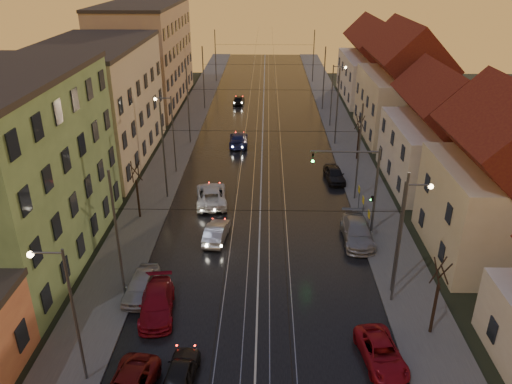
# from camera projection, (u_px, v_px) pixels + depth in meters

# --- Properties ---
(road) EXTENTS (16.00, 120.00, 0.04)m
(road) POSITION_uv_depth(u_px,v_px,m) (262.00, 141.00, 60.33)
(road) COLOR black
(road) RESTS_ON ground
(sidewalk_left) EXTENTS (4.00, 120.00, 0.15)m
(sidewalk_left) POSITION_uv_depth(u_px,v_px,m) (180.00, 140.00, 60.50)
(sidewalk_left) COLOR #4C4C4C
(sidewalk_left) RESTS_ON ground
(sidewalk_right) EXTENTS (4.00, 120.00, 0.15)m
(sidewalk_right) POSITION_uv_depth(u_px,v_px,m) (345.00, 141.00, 60.11)
(sidewalk_right) COLOR #4C4C4C
(sidewalk_right) RESTS_ON ground
(tram_rail_0) EXTENTS (0.06, 120.00, 0.03)m
(tram_rail_0) POSITION_uv_depth(u_px,v_px,m) (244.00, 141.00, 60.36)
(tram_rail_0) COLOR gray
(tram_rail_0) RESTS_ON road
(tram_rail_1) EXTENTS (0.06, 120.00, 0.03)m
(tram_rail_1) POSITION_uv_depth(u_px,v_px,m) (256.00, 141.00, 60.33)
(tram_rail_1) COLOR gray
(tram_rail_1) RESTS_ON road
(tram_rail_2) EXTENTS (0.06, 120.00, 0.03)m
(tram_rail_2) POSITION_uv_depth(u_px,v_px,m) (269.00, 141.00, 60.30)
(tram_rail_2) COLOR gray
(tram_rail_2) RESTS_ON road
(tram_rail_3) EXTENTS (0.06, 120.00, 0.03)m
(tram_rail_3) POSITION_uv_depth(u_px,v_px,m) (281.00, 141.00, 60.27)
(tram_rail_3) COLOR gray
(tram_rail_3) RESTS_ON road
(apartment_left_1) EXTENTS (10.00, 18.00, 13.00)m
(apartment_left_1) POSITION_uv_depth(u_px,v_px,m) (6.00, 175.00, 34.39)
(apartment_left_1) COLOR #597E50
(apartment_left_1) RESTS_ON ground
(apartment_left_2) EXTENTS (10.00, 20.00, 12.00)m
(apartment_left_2) POSITION_uv_depth(u_px,v_px,m) (97.00, 105.00, 52.70)
(apartment_left_2) COLOR #C4B197
(apartment_left_2) RESTS_ON ground
(apartment_left_3) EXTENTS (10.00, 24.00, 14.00)m
(apartment_left_3) POSITION_uv_depth(u_px,v_px,m) (146.00, 55.00, 74.01)
(apartment_left_3) COLOR tan
(apartment_left_3) RESTS_ON ground
(house_right_1) EXTENTS (8.67, 10.20, 10.80)m
(house_right_1) POSITION_uv_depth(u_px,v_px,m) (501.00, 187.00, 35.06)
(house_right_1) COLOR beige
(house_right_1) RESTS_ON ground
(house_right_2) EXTENTS (9.18, 12.24, 9.20)m
(house_right_2) POSITION_uv_depth(u_px,v_px,m) (441.00, 138.00, 47.17)
(house_right_2) COLOR beige
(house_right_2) RESTS_ON ground
(house_right_3) EXTENTS (9.18, 14.28, 11.50)m
(house_right_3) POSITION_uv_depth(u_px,v_px,m) (403.00, 88.00, 60.26)
(house_right_3) COLOR beige
(house_right_3) RESTS_ON ground
(house_right_4) EXTENTS (9.18, 16.32, 10.00)m
(house_right_4) POSITION_uv_depth(u_px,v_px,m) (374.00, 66.00, 76.87)
(house_right_4) COLOR beige
(house_right_4) RESTS_ON ground
(catenary_pole_l_1) EXTENTS (0.16, 0.16, 9.00)m
(catenary_pole_l_1) POSITION_uv_depth(u_px,v_px,m) (117.00, 238.00, 30.53)
(catenary_pole_l_1) COLOR #595B60
(catenary_pole_l_1) RESTS_ON ground
(catenary_pole_r_1) EXTENTS (0.16, 0.16, 9.00)m
(catenary_pole_r_1) POSITION_uv_depth(u_px,v_px,m) (399.00, 241.00, 30.19)
(catenary_pole_r_1) COLOR #595B60
(catenary_pole_r_1) RESTS_ON ground
(catenary_pole_l_2) EXTENTS (0.16, 0.16, 9.00)m
(catenary_pole_l_2) POSITION_uv_depth(u_px,v_px,m) (164.00, 152.00, 44.11)
(catenary_pole_l_2) COLOR #595B60
(catenary_pole_l_2) RESTS_ON ground
(catenary_pole_r_2) EXTENTS (0.16, 0.16, 9.00)m
(catenary_pole_r_2) POSITION_uv_depth(u_px,v_px,m) (359.00, 154.00, 43.77)
(catenary_pole_r_2) COLOR #595B60
(catenary_pole_r_2) RESTS_ON ground
(catenary_pole_l_3) EXTENTS (0.16, 0.16, 9.00)m
(catenary_pole_l_3) POSITION_uv_depth(u_px,v_px,m) (188.00, 107.00, 57.69)
(catenary_pole_l_3) COLOR #595B60
(catenary_pole_l_3) RESTS_ON ground
(catenary_pole_r_3) EXTENTS (0.16, 0.16, 9.00)m
(catenary_pole_r_3) POSITION_uv_depth(u_px,v_px,m) (337.00, 107.00, 57.35)
(catenary_pole_r_3) COLOR #595B60
(catenary_pole_r_3) RESTS_ON ground
(catenary_pole_l_4) EXTENTS (0.16, 0.16, 9.00)m
(catenary_pole_l_4) POSITION_uv_depth(u_px,v_px,m) (203.00, 78.00, 71.27)
(catenary_pole_l_4) COLOR #595B60
(catenary_pole_l_4) RESTS_ON ground
(catenary_pole_r_4) EXTENTS (0.16, 0.16, 9.00)m
(catenary_pole_r_4) POSITION_uv_depth(u_px,v_px,m) (324.00, 79.00, 70.93)
(catenary_pole_r_4) COLOR #595B60
(catenary_pole_r_4) RESTS_ON ground
(catenary_pole_l_5) EXTENTS (0.16, 0.16, 9.00)m
(catenary_pole_l_5) POSITION_uv_depth(u_px,v_px,m) (215.00, 56.00, 87.57)
(catenary_pole_l_5) COLOR #595B60
(catenary_pole_l_5) RESTS_ON ground
(catenary_pole_r_5) EXTENTS (0.16, 0.16, 9.00)m
(catenary_pole_r_5) POSITION_uv_depth(u_px,v_px,m) (313.00, 57.00, 87.23)
(catenary_pole_r_5) COLOR #595B60
(catenary_pole_r_5) RESTS_ON ground
(street_lamp_0) EXTENTS (1.75, 0.32, 8.00)m
(street_lamp_0) POSITION_uv_depth(u_px,v_px,m) (66.00, 304.00, 24.04)
(street_lamp_0) COLOR #595B60
(street_lamp_0) RESTS_ON ground
(street_lamp_1) EXTENTS (1.75, 0.32, 8.00)m
(street_lamp_1) POSITION_uv_depth(u_px,v_px,m) (404.00, 228.00, 30.92)
(street_lamp_1) COLOR #595B60
(street_lamp_1) RESTS_ON ground
(street_lamp_2) EXTENTS (1.75, 0.32, 8.00)m
(street_lamp_2) POSITION_uv_depth(u_px,v_px,m) (170.00, 127.00, 49.39)
(street_lamp_2) COLOR #595B60
(street_lamp_2) RESTS_ON ground
(street_lamp_3) EXTENTS (1.75, 0.32, 8.00)m
(street_lamp_3) POSITION_uv_depth(u_px,v_px,m) (334.00, 90.00, 63.52)
(street_lamp_3) COLOR #595B60
(street_lamp_3) RESTS_ON ground
(traffic_light_mast) EXTENTS (5.30, 0.32, 7.20)m
(traffic_light_mast) POSITION_uv_depth(u_px,v_px,m) (364.00, 180.00, 38.31)
(traffic_light_mast) COLOR #595B60
(traffic_light_mast) RESTS_ON ground
(bare_tree_0) EXTENTS (1.09, 1.09, 5.11)m
(bare_tree_0) POSITION_uv_depth(u_px,v_px,m) (137.00, 192.00, 41.38)
(bare_tree_0) COLOR black
(bare_tree_0) RESTS_ON ground
(bare_tree_1) EXTENTS (1.09, 1.09, 5.11)m
(bare_tree_1) POSITION_uv_depth(u_px,v_px,m) (436.00, 299.00, 28.30)
(bare_tree_1) COLOR black
(bare_tree_1) RESTS_ON ground
(bare_tree_2) EXTENTS (1.09, 1.09, 5.11)m
(bare_tree_2) POSITION_uv_depth(u_px,v_px,m) (358.00, 138.00, 53.65)
(bare_tree_2) COLOR black
(bare_tree_2) RESTS_ON ground
(driving_car_0) EXTENTS (1.84, 3.93, 1.30)m
(driving_car_0) POSITION_uv_depth(u_px,v_px,m) (181.00, 372.00, 25.73)
(driving_car_0) COLOR black
(driving_car_0) RESTS_ON ground
(driving_car_1) EXTENTS (1.95, 4.36, 1.39)m
(driving_car_1) POSITION_uv_depth(u_px,v_px,m) (216.00, 232.00, 38.86)
(driving_car_1) COLOR #A0A1A6
(driving_car_1) RESTS_ON ground
(driving_car_2) EXTENTS (3.31, 5.95, 1.58)m
(driving_car_2) POSITION_uv_depth(u_px,v_px,m) (211.00, 195.00, 44.75)
(driving_car_2) COLOR white
(driving_car_2) RESTS_ON ground
(driving_car_3) EXTENTS (2.29, 5.28, 1.51)m
(driving_car_3) POSITION_uv_depth(u_px,v_px,m) (239.00, 139.00, 58.72)
(driving_car_3) COLOR navy
(driving_car_3) RESTS_ON ground
(driving_car_4) EXTENTS (1.73, 3.86, 1.29)m
(driving_car_4) POSITION_uv_depth(u_px,v_px,m) (239.00, 100.00, 75.40)
(driving_car_4) COLOR black
(driving_car_4) RESTS_ON ground
(parked_left_2) EXTENTS (2.65, 5.21, 1.45)m
(parked_left_2) POSITION_uv_depth(u_px,v_px,m) (157.00, 303.00, 30.78)
(parked_left_2) COLOR maroon
(parked_left_2) RESTS_ON ground
(parked_left_3) EXTENTS (2.02, 4.44, 1.48)m
(parked_left_3) POSITION_uv_depth(u_px,v_px,m) (141.00, 285.00, 32.47)
(parked_left_3) COLOR #A6A6AC
(parked_left_3) RESTS_ON ground
(parked_right_0) EXTENTS (2.61, 4.62, 1.22)m
(parked_right_0) POSITION_uv_depth(u_px,v_px,m) (381.00, 353.00, 27.06)
(parked_right_0) COLOR maroon
(parked_right_0) RESTS_ON ground
(parked_right_1) EXTENTS (2.30, 5.49, 1.58)m
(parked_right_1) POSITION_uv_depth(u_px,v_px,m) (357.00, 232.00, 38.69)
(parked_right_1) COLOR #96959B
(parked_right_1) RESTS_ON ground
(parked_right_2) EXTENTS (2.07, 4.34, 1.43)m
(parked_right_2) POSITION_uv_depth(u_px,v_px,m) (334.00, 174.00, 49.24)
(parked_right_2) COLOR black
(parked_right_2) RESTS_ON ground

